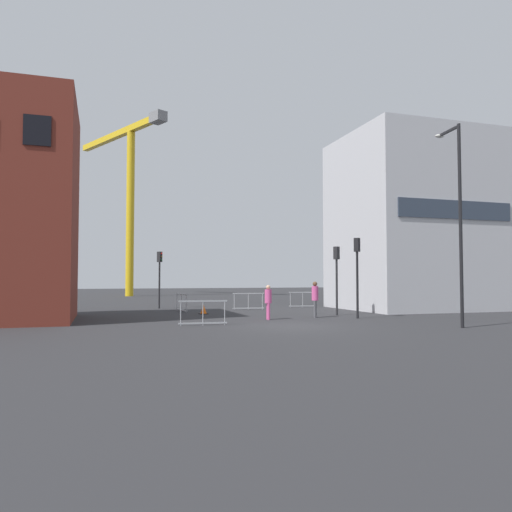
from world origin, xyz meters
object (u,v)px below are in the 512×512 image
at_px(traffic_light_corner, 357,264).
at_px(traffic_light_far, 160,270).
at_px(construction_crane, 128,179).
at_px(streetlamp_tall, 458,210).
at_px(pedestrian_waiting, 315,296).
at_px(traffic_light_median, 337,269).
at_px(pedestrian_walking, 268,300).
at_px(traffic_cone_on_verge, 204,310).

distance_m(traffic_light_corner, traffic_light_far, 14.24).
xyz_separation_m(traffic_light_corner, traffic_light_far, (-8.67, 11.30, -0.16)).
xyz_separation_m(construction_crane, streetlamp_tall, (11.29, -41.14, -8.62)).
bearing_deg(pedestrian_waiting, traffic_light_median, 31.74).
height_order(construction_crane, traffic_light_far, construction_crane).
distance_m(streetlamp_tall, traffic_light_far, 19.80).
distance_m(traffic_light_far, pedestrian_walking, 11.53).
bearing_deg(traffic_light_far, streetlamp_tall, -58.05).
relative_size(traffic_light_median, traffic_cone_on_verge, 7.37).
bearing_deg(traffic_light_corner, construction_crane, 104.97).
height_order(traffic_light_median, traffic_cone_on_verge, traffic_light_median).
xyz_separation_m(traffic_light_corner, traffic_light_median, (-0.03, 2.24, -0.19)).
bearing_deg(pedestrian_waiting, traffic_light_far, 123.81).
distance_m(traffic_light_far, traffic_cone_on_verge, 6.65).
relative_size(traffic_light_far, traffic_cone_on_verge, 7.46).
distance_m(construction_crane, traffic_light_far, 26.80).
relative_size(construction_crane, traffic_light_corner, 4.83).
height_order(construction_crane, streetlamp_tall, construction_crane).
distance_m(pedestrian_walking, pedestrian_waiting, 2.77).
bearing_deg(traffic_light_corner, streetlamp_tall, -72.14).
height_order(pedestrian_walking, pedestrian_waiting, pedestrian_waiting).
bearing_deg(traffic_light_median, pedestrian_waiting, -148.26).
relative_size(traffic_light_median, traffic_light_far, 0.99).
relative_size(streetlamp_tall, pedestrian_walking, 4.99).
relative_size(pedestrian_walking, pedestrian_waiting, 0.91).
height_order(streetlamp_tall, pedestrian_waiting, streetlamp_tall).
distance_m(construction_crane, pedestrian_waiting, 37.60).
xyz_separation_m(streetlamp_tall, pedestrian_walking, (-6.31, 6.02, -3.90)).
bearing_deg(traffic_light_corner, pedestrian_walking, 172.05).
height_order(streetlamp_tall, traffic_light_corner, streetlamp_tall).
bearing_deg(traffic_light_far, construction_crane, 92.08).
xyz_separation_m(pedestrian_walking, traffic_cone_on_verge, (-2.27, 4.71, -0.75)).
xyz_separation_m(traffic_light_corner, pedestrian_waiting, (-1.85, 1.11, -1.64)).
relative_size(pedestrian_walking, traffic_cone_on_verge, 3.31).
distance_m(construction_crane, traffic_light_corner, 38.55).
distance_m(traffic_light_median, pedestrian_waiting, 2.59).
bearing_deg(traffic_light_median, streetlamp_tall, -77.00).
bearing_deg(streetlamp_tall, pedestrian_waiting, 118.89).
bearing_deg(pedestrian_walking, traffic_cone_on_verge, 115.73).
relative_size(streetlamp_tall, traffic_cone_on_verge, 16.54).
distance_m(streetlamp_tall, pedestrian_walking, 9.56).
distance_m(construction_crane, traffic_cone_on_verge, 33.28).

